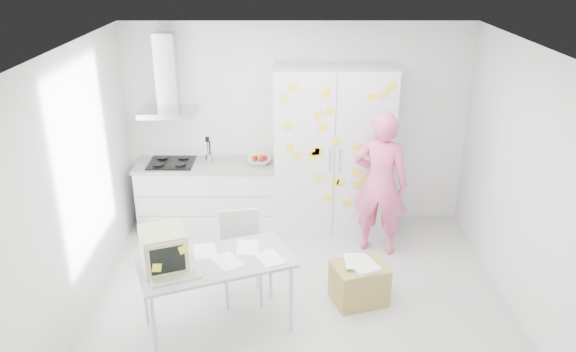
{
  "coord_description": "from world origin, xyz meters",
  "views": [
    {
      "loc": [
        -0.14,
        -5.14,
        3.59
      ],
      "look_at": [
        -0.13,
        0.62,
        1.19
      ],
      "focal_mm": 35.0,
      "sensor_mm": 36.0,
      "label": 1
    }
  ],
  "objects_px": {
    "desk": "(183,256)",
    "cardboard_box": "(359,283)",
    "person": "(380,183)",
    "chair": "(241,251)"
  },
  "relations": [
    {
      "from": "desk",
      "to": "chair",
      "type": "bearing_deg",
      "value": 31.86
    },
    {
      "from": "person",
      "to": "chair",
      "type": "height_order",
      "value": "person"
    },
    {
      "from": "desk",
      "to": "chair",
      "type": "relative_size",
      "value": 1.64
    },
    {
      "from": "chair",
      "to": "cardboard_box",
      "type": "distance_m",
      "value": 1.31
    },
    {
      "from": "desk",
      "to": "cardboard_box",
      "type": "bearing_deg",
      "value": -4.36
    },
    {
      "from": "person",
      "to": "desk",
      "type": "xyz_separation_m",
      "value": [
        -2.1,
        -1.64,
        -0.03
      ]
    },
    {
      "from": "desk",
      "to": "cardboard_box",
      "type": "distance_m",
      "value": 1.94
    },
    {
      "from": "chair",
      "to": "cardboard_box",
      "type": "bearing_deg",
      "value": -14.04
    },
    {
      "from": "person",
      "to": "desk",
      "type": "bearing_deg",
      "value": 56.24
    },
    {
      "from": "person",
      "to": "cardboard_box",
      "type": "height_order",
      "value": "person"
    }
  ]
}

